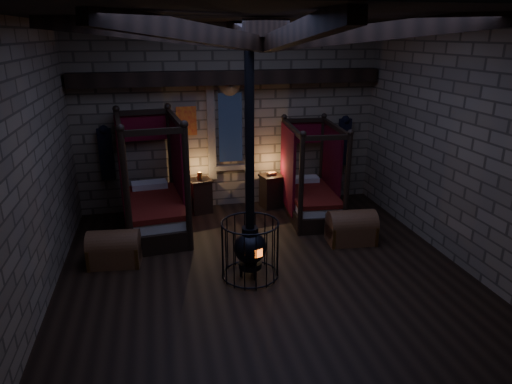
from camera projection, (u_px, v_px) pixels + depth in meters
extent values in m
cube|color=black|center=(264.00, 272.00, 8.01)|extent=(7.00, 7.00, 0.01)
cube|color=#847054|center=(230.00, 119.00, 10.54)|extent=(7.00, 0.02, 4.20)
cube|color=#847054|center=(356.00, 254.00, 4.09)|extent=(7.00, 0.02, 4.20)
cube|color=#847054|center=(31.00, 170.00, 6.61)|extent=(0.02, 7.00, 4.20)
cube|color=#847054|center=(458.00, 146.00, 8.02)|extent=(0.02, 7.00, 4.20)
cube|color=black|center=(266.00, 17.00, 6.62)|extent=(7.00, 7.00, 0.01)
cube|color=black|center=(230.00, 78.00, 10.07)|extent=(6.86, 0.35, 0.30)
cylinder|color=black|center=(266.00, 28.00, 6.67)|extent=(0.70, 0.70, 0.25)
cube|color=black|center=(230.00, 128.00, 10.56)|extent=(0.55, 0.04, 1.60)
cube|color=maroon|center=(187.00, 121.00, 10.31)|extent=(0.45, 0.03, 0.65)
cube|color=black|center=(106.00, 154.00, 10.05)|extent=(0.30, 0.10, 1.15)
cube|color=black|center=(344.00, 142.00, 11.18)|extent=(0.30, 0.10, 1.15)
cube|color=black|center=(155.00, 223.00, 9.61)|extent=(1.40, 2.38, 0.39)
cube|color=beige|center=(154.00, 209.00, 9.51)|extent=(1.25, 2.19, 0.24)
cube|color=maroon|center=(154.00, 202.00, 9.46)|extent=(1.32, 2.24, 0.11)
cube|color=beige|center=(149.00, 185.00, 10.17)|extent=(0.80, 0.46, 0.15)
cube|color=#5D0714|center=(144.00, 127.00, 10.02)|extent=(1.20, 0.17, 0.60)
cylinder|color=black|center=(127.00, 197.00, 8.14)|extent=(0.12, 0.12, 2.41)
cylinder|color=black|center=(122.00, 165.00, 10.11)|extent=(0.12, 0.12, 2.41)
cylinder|color=black|center=(188.00, 191.00, 8.46)|extent=(0.12, 0.12, 2.41)
cylinder|color=black|center=(171.00, 161.00, 10.42)|extent=(0.12, 0.12, 2.41)
cube|color=#5D0714|center=(121.00, 173.00, 9.39)|extent=(0.22, 1.64, 2.13)
cube|color=#5D0714|center=(178.00, 168.00, 9.73)|extent=(0.22, 1.64, 2.13)
cube|color=black|center=(311.00, 210.00, 10.39)|extent=(1.19, 2.06, 0.34)
cube|color=beige|center=(311.00, 199.00, 10.30)|extent=(1.06, 1.90, 0.21)
cube|color=maroon|center=(312.00, 193.00, 10.26)|extent=(1.12, 1.94, 0.10)
cube|color=beige|center=(304.00, 179.00, 10.90)|extent=(0.69, 0.39, 0.13)
cube|color=#5D0714|center=(303.00, 132.00, 10.78)|extent=(1.05, 0.13, 0.52)
cylinder|color=black|center=(301.00, 187.00, 9.15)|extent=(0.10, 0.10, 2.10)
cylinder|color=black|center=(283.00, 162.00, 10.93)|extent=(0.10, 0.10, 2.10)
cylinder|color=black|center=(347.00, 185.00, 9.27)|extent=(0.10, 0.10, 2.10)
cylinder|color=black|center=(322.00, 161.00, 11.05)|extent=(0.10, 0.10, 2.10)
cube|color=#5D0714|center=(288.00, 168.00, 10.29)|extent=(0.18, 1.43, 1.86)
cube|color=#5D0714|center=(331.00, 166.00, 10.42)|extent=(0.18, 1.43, 1.86)
cube|color=brown|center=(115.00, 254.00, 8.25)|extent=(0.95, 0.64, 0.38)
cylinder|color=brown|center=(114.00, 245.00, 8.19)|extent=(0.95, 0.64, 0.55)
cube|color=olive|center=(91.00, 256.00, 8.21)|extent=(0.11, 0.58, 0.40)
cube|color=olive|center=(139.00, 253.00, 8.30)|extent=(0.11, 0.58, 0.40)
cube|color=brown|center=(351.00, 233.00, 9.12)|extent=(0.98, 0.65, 0.39)
cylinder|color=brown|center=(352.00, 224.00, 9.06)|extent=(0.98, 0.65, 0.57)
cube|color=olive|center=(330.00, 234.00, 9.07)|extent=(0.11, 0.60, 0.41)
cube|color=olive|center=(372.00, 232.00, 9.18)|extent=(0.11, 0.60, 0.41)
cube|color=black|center=(200.00, 197.00, 10.61)|extent=(0.54, 0.52, 0.76)
cube|color=black|center=(200.00, 180.00, 10.48)|extent=(0.59, 0.57, 0.04)
cylinder|color=olive|center=(200.00, 176.00, 10.45)|extent=(0.11, 0.11, 0.17)
cube|color=black|center=(271.00, 192.00, 10.93)|extent=(0.53, 0.52, 0.75)
cube|color=black|center=(272.00, 176.00, 10.80)|extent=(0.58, 0.57, 0.04)
cube|color=brown|center=(272.00, 173.00, 10.77)|extent=(0.22, 0.18, 0.05)
cylinder|color=black|center=(250.00, 265.00, 7.83)|extent=(0.40, 0.40, 0.10)
sphere|color=black|center=(250.00, 247.00, 7.72)|extent=(0.56, 0.56, 0.56)
cylinder|color=black|center=(250.00, 231.00, 7.62)|extent=(0.28, 0.28, 0.14)
cube|color=#FF5914|center=(259.00, 253.00, 7.51)|extent=(0.14, 0.07, 0.14)
cylinder|color=black|center=(250.00, 135.00, 7.08)|extent=(0.15, 0.15, 3.16)
torus|color=black|center=(250.00, 274.00, 7.88)|extent=(0.98, 0.98, 0.03)
torus|color=black|center=(250.00, 223.00, 7.57)|extent=(0.98, 0.98, 0.03)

